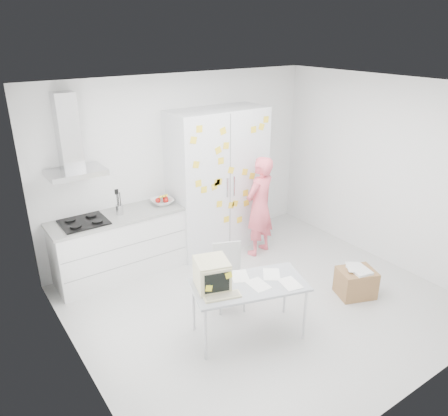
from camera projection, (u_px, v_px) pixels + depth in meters
floor at (262, 303)px, 5.64m from camera, size 4.50×4.00×0.02m
walls at (230, 189)px, 5.66m from camera, size 4.52×4.01×2.70m
ceiling at (270, 87)px, 4.60m from camera, size 4.50×4.00×0.02m
counter_run at (120, 244)px, 6.12m from camera, size 1.84×0.63×1.28m
range_hood at (70, 143)px, 5.41m from camera, size 0.70×0.48×1.01m
tall_cabinet at (218, 181)px, 6.72m from camera, size 1.50×0.68×2.20m
person at (260, 206)px, 6.61m from camera, size 0.65×0.51×1.56m
desk at (226, 279)px, 4.73m from camera, size 1.39×0.97×1.00m
chair at (229, 271)px, 5.44m from camera, size 0.49×0.49×0.83m
cardboard_box at (356, 282)px, 5.73m from camera, size 0.56×0.51×0.40m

